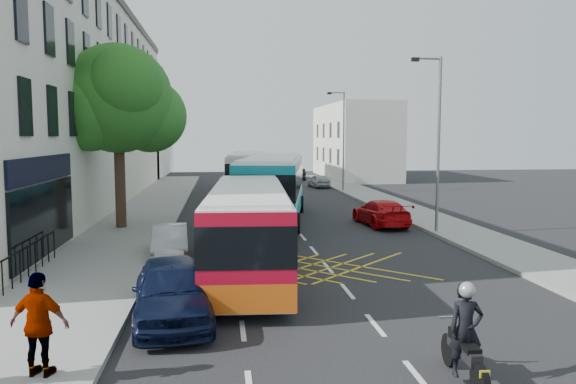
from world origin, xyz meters
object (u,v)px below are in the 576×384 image
object	(u,v)px
bus_far	(248,173)
parked_car_silver	(170,241)
parked_car_blue	(172,290)
distant_car_silver	(319,181)
pedestrian_far	(40,324)
lamp_near	(437,135)
bus_near	(248,229)
distant_car_dark	(299,174)
motorbike	(465,336)
street_tree	(117,100)
lamp_far	(342,136)
bus_mid	(273,187)
red_hatchback	(381,213)
distant_car_grey	(233,178)

from	to	relation	value
bus_far	parked_car_silver	world-z (taller)	bus_far
parked_car_blue	distant_car_silver	distance (m)	36.86
parked_car_silver	pedestrian_far	distance (m)	10.87
lamp_near	bus_near	distance (m)	11.63
distant_car_silver	distant_car_dark	world-z (taller)	same
motorbike	parked_car_blue	xyz separation A→B (m)	(-5.66, 4.18, -0.12)
street_tree	lamp_far	distance (m)	22.57
bus_mid	parked_car_silver	size ratio (longest dim) A/B	3.44
red_hatchback	distant_car_grey	bearing A→B (deg)	-79.03
parked_car_blue	parked_car_silver	distance (m)	7.52
parked_car_blue	distant_car_grey	world-z (taller)	parked_car_blue
lamp_near	motorbike	bearing A→B (deg)	-109.57
street_tree	bus_far	world-z (taller)	street_tree
distant_car_silver	pedestrian_far	world-z (taller)	pedestrian_far
street_tree	distant_car_dark	size ratio (longest dim) A/B	2.43
distant_car_dark	parked_car_silver	bearing A→B (deg)	78.91
motorbike	parked_car_silver	world-z (taller)	motorbike
lamp_far	pedestrian_far	distance (m)	36.99
bus_mid	parked_car_blue	world-z (taller)	bus_mid
distant_car_silver	lamp_far	bearing A→B (deg)	98.75
motorbike	parked_car_silver	xyz separation A→B (m)	(-6.36, 11.67, -0.29)
distant_car_silver	lamp_near	bearing A→B (deg)	86.85
street_tree	bus_mid	world-z (taller)	street_tree
street_tree	distant_car_grey	size ratio (longest dim) A/B	1.81
street_tree	bus_near	size ratio (longest dim) A/B	0.83
street_tree	distant_car_silver	world-z (taller)	street_tree
bus_mid	motorbike	xyz separation A→B (m)	(1.61, -20.43, -0.93)
distant_car_grey	pedestrian_far	xyz separation A→B (m)	(-4.54, -41.73, 0.45)
lamp_far	bus_far	xyz separation A→B (m)	(-7.76, -2.09, -2.88)
lamp_near	red_hatchback	distance (m)	5.15
street_tree	lamp_near	world-z (taller)	street_tree
distant_car_grey	pedestrian_far	bearing A→B (deg)	-88.89
street_tree	bus_mid	size ratio (longest dim) A/B	0.69
lamp_far	motorbike	world-z (taller)	lamp_far
lamp_far	bus_far	size ratio (longest dim) A/B	0.67
parked_car_silver	distant_car_dark	bearing A→B (deg)	70.15
lamp_far	pedestrian_far	bearing A→B (deg)	-111.00
bus_far	distant_car_dark	distance (m)	16.66
distant_car_grey	bus_far	bearing A→B (deg)	-77.22
bus_far	distant_car_grey	xyz separation A→B (m)	(-0.90, 9.44, -1.06)
lamp_near	distant_car_silver	distance (m)	24.74
bus_near	bus_far	xyz separation A→B (m)	(1.24, 24.61, 0.19)
street_tree	lamp_far	xyz separation A→B (m)	(14.71, 17.03, -1.68)
street_tree	parked_car_blue	world-z (taller)	street_tree
red_hatchback	bus_far	bearing A→B (deg)	-73.06
motorbike	parked_car_silver	distance (m)	13.29
distant_car_dark	pedestrian_far	bearing A→B (deg)	80.64
parked_car_blue	pedestrian_far	size ratio (longest dim) A/B	2.35
distant_car_dark	bus_mid	bearing A→B (deg)	83.45
bus_mid	parked_car_blue	xyz separation A→B (m)	(-4.05, -16.25, -1.06)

